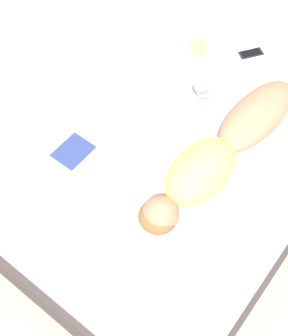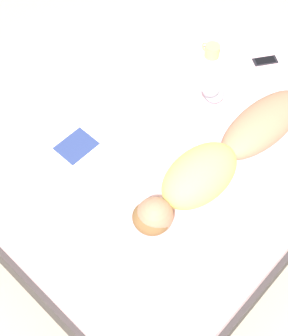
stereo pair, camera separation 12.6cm
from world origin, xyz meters
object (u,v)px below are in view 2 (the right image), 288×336
object	(u,v)px
open_magazine	(92,159)
cell_phone	(265,61)
coffee_mug	(212,51)
person	(220,159)

from	to	relation	value
open_magazine	cell_phone	xyz separation A→B (m)	(-0.25, -1.27, 0.00)
open_magazine	coffee_mug	size ratio (longest dim) A/B	3.94
open_magazine	cell_phone	distance (m)	1.30
person	coffee_mug	size ratio (longest dim) A/B	9.70
person	cell_phone	world-z (taller)	person
coffee_mug	person	bearing A→B (deg)	131.02
person	open_magazine	size ratio (longest dim) A/B	2.46
person	cell_phone	xyz separation A→B (m)	(0.29, -0.85, -0.09)
person	coffee_mug	world-z (taller)	person
person	cell_phone	bearing A→B (deg)	-67.88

